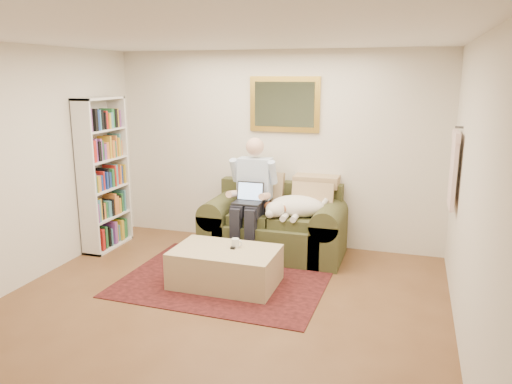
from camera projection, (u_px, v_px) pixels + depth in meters
The scene contains 12 objects.
room_shell at pixel (216, 180), 4.73m from camera, with size 4.51×5.00×2.61m.
rug at pixel (226, 279), 5.70m from camera, with size 2.27×1.81×0.01m, color black.
sofa at pixel (274, 231), 6.46m from camera, with size 1.79×0.91×1.07m.
seated_man at pixel (250, 199), 6.29m from camera, with size 0.59×0.84×1.51m, color #8CA8D8, non-canonical shape.
laptop at pixel (249, 197), 6.21m from camera, with size 0.35×0.27×0.25m.
sleeping_dog at pixel (297, 206), 6.20m from camera, with size 0.74×0.46×0.27m, color white, non-canonical shape.
ottoman at pixel (225, 267), 5.51m from camera, with size 1.14×0.72×0.41m, color tan.
coffee_mug at pixel (235, 243), 5.51m from camera, with size 0.08×0.08×0.10m, color white.
tv_remote at pixel (234, 246), 5.52m from camera, with size 0.05×0.15×0.02m, color black.
bookshelf at pixel (104, 174), 6.57m from camera, with size 0.28×0.80×2.00m, color white, non-canonical shape.
wall_mirror at pixel (284, 104), 6.52m from camera, with size 0.94×0.04×0.72m.
hanging_shirt at pixel (454, 165), 5.23m from camera, with size 0.06×0.52×0.90m, color beige, non-canonical shape.
Camera 1 is at (1.76, -3.95, 2.28)m, focal length 35.00 mm.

